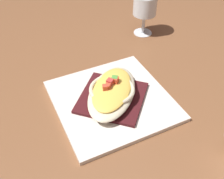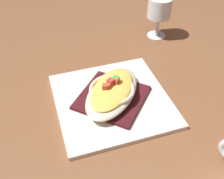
{
  "view_description": "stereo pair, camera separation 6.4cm",
  "coord_description": "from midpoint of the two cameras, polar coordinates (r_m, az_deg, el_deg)",
  "views": [
    {
      "loc": [
        -0.26,
        -0.4,
        0.47
      ],
      "look_at": [
        0.0,
        0.0,
        0.04
      ],
      "focal_mm": 43.59,
      "sensor_mm": 36.0,
      "label": 1
    },
    {
      "loc": [
        -0.2,
        -0.43,
        0.47
      ],
      "look_at": [
        0.0,
        0.0,
        0.04
      ],
      "focal_mm": 43.59,
      "sensor_mm": 36.0,
      "label": 2
    }
  ],
  "objects": [
    {
      "name": "gratin_dish",
      "position": [
        0.64,
        2.85,
        -0.42
      ],
      "size": [
        0.21,
        0.21,
        0.05
      ],
      "color": "beige",
      "rests_on": "folded_napkin"
    },
    {
      "name": "stemmed_glass",
      "position": [
        0.89,
        12.03,
        15.99
      ],
      "size": [
        0.07,
        0.07,
        0.13
      ],
      "color": "white",
      "rests_on": "ground_plane"
    },
    {
      "name": "square_plate",
      "position": [
        0.66,
        2.76,
        -2.39
      ],
      "size": [
        0.3,
        0.3,
        0.01
      ],
      "primitive_type": "cube",
      "rotation": [
        0.0,
        0.0,
        -0.13
      ],
      "color": "silver",
      "rests_on": "ground_plane"
    },
    {
      "name": "ground_plane",
      "position": [
        0.67,
        2.74,
        -2.73
      ],
      "size": [
        2.6,
        2.6,
        0.0
      ],
      "primitive_type": "plane",
      "color": "brown"
    },
    {
      "name": "folded_napkin",
      "position": [
        0.66,
        2.78,
        -1.82
      ],
      "size": [
        0.21,
        0.21,
        0.01
      ],
      "primitive_type": "cube",
      "rotation": [
        0.0,
        0.0,
        0.7
      ],
      "color": "#421418",
      "rests_on": "square_plate"
    }
  ]
}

